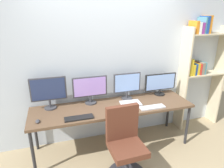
{
  "coord_description": "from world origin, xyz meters",
  "views": [
    {
      "loc": [
        -0.83,
        -2.07,
        2.11
      ],
      "look_at": [
        0.0,
        0.65,
        1.09
      ],
      "focal_mm": 31.87,
      "sensor_mm": 36.0,
      "label": 1
    }
  ],
  "objects_px": {
    "office_chair": "(125,150)",
    "laptop_closed": "(131,103)",
    "monitor_center_right": "(127,85)",
    "keyboard_left": "(79,118)",
    "computer_mouse": "(38,121)",
    "monitor_center_left": "(90,88)",
    "monitor_far_left": "(49,91)",
    "bookshelf": "(200,63)",
    "monitor_far_right": "(160,83)",
    "keyboard_right": "(152,107)",
    "desk": "(113,109)"
  },
  "relations": [
    {
      "from": "bookshelf",
      "to": "monitor_far_left",
      "type": "bearing_deg",
      "value": -179.62
    },
    {
      "from": "bookshelf",
      "to": "monitor_center_right",
      "type": "bearing_deg",
      "value": -179.29
    },
    {
      "from": "bookshelf",
      "to": "monitor_center_left",
      "type": "distance_m",
      "value": 2.05
    },
    {
      "from": "monitor_center_right",
      "to": "keyboard_left",
      "type": "bearing_deg",
      "value": -153.06
    },
    {
      "from": "office_chair",
      "to": "desk",
      "type": "bearing_deg",
      "value": 87.68
    },
    {
      "from": "monitor_center_right",
      "to": "keyboard_right",
      "type": "height_order",
      "value": "monitor_center_right"
    },
    {
      "from": "monitor_far_right",
      "to": "keyboard_left",
      "type": "xyz_separation_m",
      "value": [
        -1.49,
        -0.44,
        -0.2
      ]
    },
    {
      "from": "keyboard_left",
      "to": "computer_mouse",
      "type": "bearing_deg",
      "value": 173.97
    },
    {
      "from": "desk",
      "to": "computer_mouse",
      "type": "bearing_deg",
      "value": -171.05
    },
    {
      "from": "desk",
      "to": "keyboard_right",
      "type": "xyz_separation_m",
      "value": [
        0.56,
        -0.23,
        0.06
      ]
    },
    {
      "from": "office_chair",
      "to": "laptop_closed",
      "type": "bearing_deg",
      "value": 63.41
    },
    {
      "from": "office_chair",
      "to": "monitor_far_right",
      "type": "height_order",
      "value": "monitor_far_right"
    },
    {
      "from": "keyboard_right",
      "to": "computer_mouse",
      "type": "height_order",
      "value": "computer_mouse"
    },
    {
      "from": "monitor_far_left",
      "to": "office_chair",
      "type": "bearing_deg",
      "value": -43.33
    },
    {
      "from": "monitor_center_right",
      "to": "keyboard_left",
      "type": "height_order",
      "value": "monitor_center_right"
    },
    {
      "from": "monitor_center_right",
      "to": "monitor_far_left",
      "type": "bearing_deg",
      "value": 180.0
    },
    {
      "from": "office_chair",
      "to": "laptop_closed",
      "type": "distance_m",
      "value": 0.79
    },
    {
      "from": "monitor_far_right",
      "to": "computer_mouse",
      "type": "xyz_separation_m",
      "value": [
        -2.03,
        -0.39,
        -0.2
      ]
    },
    {
      "from": "monitor_center_right",
      "to": "bookshelf",
      "type": "bearing_deg",
      "value": 0.71
    },
    {
      "from": "office_chair",
      "to": "computer_mouse",
      "type": "height_order",
      "value": "office_chair"
    },
    {
      "from": "desk",
      "to": "bookshelf",
      "type": "height_order",
      "value": "bookshelf"
    },
    {
      "from": "monitor_far_right",
      "to": "monitor_far_left",
      "type": "bearing_deg",
      "value": 180.0
    },
    {
      "from": "monitor_center_left",
      "to": "computer_mouse",
      "type": "height_order",
      "value": "monitor_center_left"
    },
    {
      "from": "office_chair",
      "to": "monitor_center_left",
      "type": "xyz_separation_m",
      "value": [
        -0.28,
        0.85,
        0.59
      ]
    },
    {
      "from": "desk",
      "to": "laptop_closed",
      "type": "distance_m",
      "value": 0.3
    },
    {
      "from": "monitor_center_left",
      "to": "keyboard_right",
      "type": "xyz_separation_m",
      "value": [
        0.87,
        -0.44,
        -0.25
      ]
    },
    {
      "from": "monitor_far_right",
      "to": "computer_mouse",
      "type": "height_order",
      "value": "monitor_far_right"
    },
    {
      "from": "monitor_center_left",
      "to": "monitor_center_right",
      "type": "bearing_deg",
      "value": -0.0
    },
    {
      "from": "monitor_center_right",
      "to": "monitor_far_right",
      "type": "bearing_deg",
      "value": 0.0
    },
    {
      "from": "monitor_far_right",
      "to": "keyboard_right",
      "type": "relative_size",
      "value": 1.46
    },
    {
      "from": "monitor_far_right",
      "to": "laptop_closed",
      "type": "distance_m",
      "value": 0.71
    },
    {
      "from": "office_chair",
      "to": "computer_mouse",
      "type": "xyz_separation_m",
      "value": [
        -1.07,
        0.47,
        0.35
      ]
    },
    {
      "from": "keyboard_left",
      "to": "computer_mouse",
      "type": "height_order",
      "value": "computer_mouse"
    },
    {
      "from": "monitor_center_right",
      "to": "computer_mouse",
      "type": "xyz_separation_m",
      "value": [
        -1.41,
        -0.39,
        -0.24
      ]
    },
    {
      "from": "bookshelf",
      "to": "office_chair",
      "type": "distance_m",
      "value": 2.13
    },
    {
      "from": "desk",
      "to": "monitor_center_right",
      "type": "height_order",
      "value": "monitor_center_right"
    },
    {
      "from": "office_chair",
      "to": "laptop_closed",
      "type": "relative_size",
      "value": 3.09
    },
    {
      "from": "monitor_far_left",
      "to": "monitor_far_right",
      "type": "xyz_separation_m",
      "value": [
        1.86,
        -0.0,
        -0.07
      ]
    },
    {
      "from": "computer_mouse",
      "to": "office_chair",
      "type": "bearing_deg",
      "value": -23.57
    },
    {
      "from": "office_chair",
      "to": "monitor_center_left",
      "type": "height_order",
      "value": "monitor_center_left"
    },
    {
      "from": "monitor_far_left",
      "to": "monitor_center_right",
      "type": "distance_m",
      "value": 1.24
    },
    {
      "from": "desk",
      "to": "monitor_far_right",
      "type": "bearing_deg",
      "value": 12.85
    },
    {
      "from": "monitor_far_left",
      "to": "keyboard_left",
      "type": "xyz_separation_m",
      "value": [
        0.37,
        -0.44,
        -0.27
      ]
    },
    {
      "from": "bookshelf",
      "to": "monitor_far_right",
      "type": "height_order",
      "value": "bookshelf"
    },
    {
      "from": "office_chair",
      "to": "monitor_center_left",
      "type": "relative_size",
      "value": 1.82
    },
    {
      "from": "office_chair",
      "to": "monitor_far_left",
      "type": "xyz_separation_m",
      "value": [
        -0.9,
        0.85,
        0.62
      ]
    },
    {
      "from": "monitor_center_left",
      "to": "keyboard_left",
      "type": "relative_size",
      "value": 1.38
    },
    {
      "from": "monitor_center_left",
      "to": "monitor_center_right",
      "type": "distance_m",
      "value": 0.62
    },
    {
      "from": "bookshelf",
      "to": "office_chair",
      "type": "bearing_deg",
      "value": -153.56
    },
    {
      "from": "keyboard_left",
      "to": "monitor_far_right",
      "type": "bearing_deg",
      "value": 16.52
    }
  ]
}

